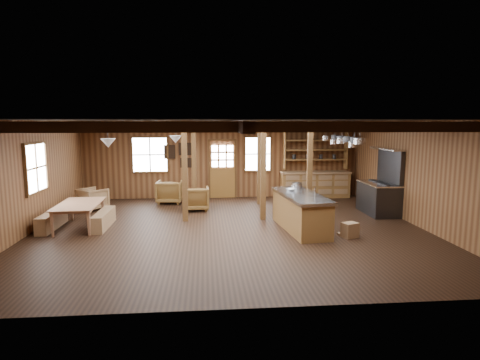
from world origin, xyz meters
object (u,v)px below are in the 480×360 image
(dining_table, at_px, (81,216))
(armchair_c, at_px, (93,199))
(armchair_a, at_px, (170,192))
(commercial_range, at_px, (380,193))
(kitchen_island, at_px, (301,212))
(armchair_b, at_px, (196,198))

(dining_table, distance_m, armchair_c, 2.25)
(dining_table, xyz_separation_m, armchair_a, (2.04, 3.09, 0.07))
(commercial_range, height_order, dining_table, commercial_range)
(kitchen_island, height_order, armchair_a, kitchen_island)
(dining_table, height_order, armchair_b, armchair_b)
(commercial_range, relative_size, armchair_a, 2.32)
(armchair_b, height_order, armchair_c, armchair_b)
(armchair_a, distance_m, armchair_b, 1.52)
(kitchen_island, bearing_deg, armchair_a, 128.04)
(armchair_b, bearing_deg, dining_table, 29.91)
(dining_table, height_order, armchair_c, armchair_c)
(commercial_range, relative_size, armchair_c, 2.60)
(commercial_range, xyz_separation_m, armchair_a, (-6.50, 2.17, -0.25))
(commercial_range, distance_m, armchair_a, 6.86)
(commercial_range, bearing_deg, dining_table, -173.85)
(kitchen_island, distance_m, commercial_range, 3.28)
(commercial_range, distance_m, dining_table, 8.60)
(kitchen_island, distance_m, dining_table, 5.75)
(dining_table, bearing_deg, kitchen_island, -99.36)
(dining_table, relative_size, armchair_a, 2.16)
(armchair_a, relative_size, armchair_b, 1.05)
(kitchen_island, relative_size, commercial_range, 1.29)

